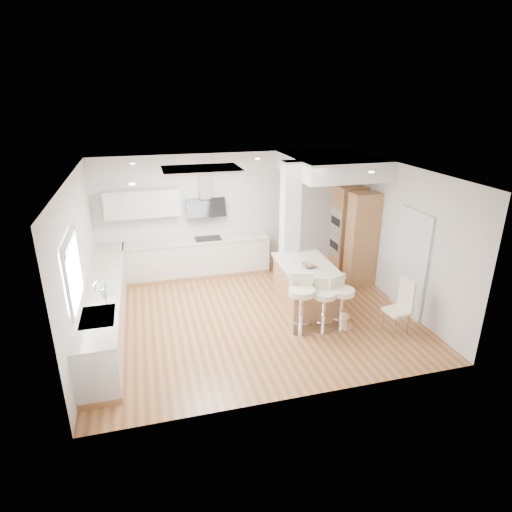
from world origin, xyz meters
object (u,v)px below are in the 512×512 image
object	(u,v)px
peninsula	(305,285)
bar_stool_a	(301,301)
bar_stool_c	(341,300)
dining_chair	(402,304)
bar_stool_b	(324,302)

from	to	relation	value
peninsula	bar_stool_a	xyz separation A→B (m)	(-0.41, -0.87, 0.14)
bar_stool_c	dining_chair	bearing A→B (deg)	-45.78
bar_stool_b	bar_stool_c	size ratio (longest dim) A/B	0.99
bar_stool_b	bar_stool_c	distance (m)	0.34
bar_stool_b	dining_chair	world-z (taller)	dining_chair
bar_stool_a	bar_stool_b	bearing A→B (deg)	10.00
bar_stool_a	bar_stool_c	bearing A→B (deg)	13.28
peninsula	bar_stool_c	xyz separation A→B (m)	(0.34, -0.92, 0.08)
bar_stool_a	dining_chair	distance (m)	1.79
bar_stool_a	bar_stool_c	world-z (taller)	bar_stool_a
dining_chair	peninsula	bearing A→B (deg)	126.59
bar_stool_c	dining_chair	xyz separation A→B (m)	(0.98, -0.42, -0.00)
bar_stool_b	dining_chair	size ratio (longest dim) A/B	0.95
bar_stool_b	peninsula	bearing A→B (deg)	107.44
bar_stool_c	peninsula	bearing A→B (deg)	87.84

